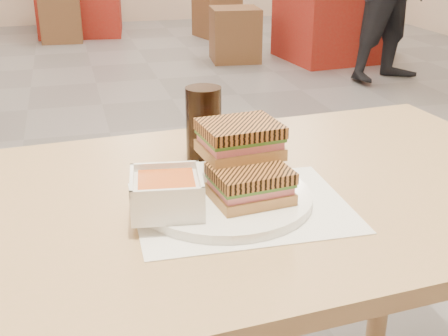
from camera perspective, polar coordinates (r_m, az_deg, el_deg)
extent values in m
cube|color=#9F7F4E|center=(1.01, 1.05, -3.02)|extent=(1.25, 0.79, 0.03)
cylinder|color=#9F7F4E|center=(1.66, 15.43, -7.64)|extent=(0.06, 0.06, 0.72)
cube|color=white|center=(0.95, 1.70, -3.78)|extent=(0.35, 0.28, 0.00)
cylinder|color=white|center=(0.96, 0.05, -2.86)|extent=(0.29, 0.29, 0.02)
cube|color=white|center=(0.90, -5.57, -2.75)|extent=(0.12, 0.12, 0.05)
cube|color=orange|center=(0.89, -5.63, -1.28)|extent=(0.10, 0.10, 0.01)
cube|color=white|center=(0.89, -2.33, -0.90)|extent=(0.02, 0.11, 0.01)
cube|color=white|center=(0.89, -8.95, -1.23)|extent=(0.02, 0.11, 0.01)
cube|color=white|center=(0.94, -5.75, 0.19)|extent=(0.11, 0.02, 0.01)
cube|color=white|center=(0.84, -5.50, -2.46)|extent=(0.11, 0.02, 0.01)
cube|color=#B08045|center=(0.94, 2.53, -2.53)|extent=(0.13, 0.11, 0.02)
cube|color=#D2696D|center=(0.93, 2.54, -1.70)|extent=(0.12, 0.10, 0.01)
cube|color=#386B23|center=(0.93, 2.55, -1.20)|extent=(0.13, 0.11, 0.01)
cube|color=#955A25|center=(0.92, 2.57, -0.52)|extent=(0.13, 0.11, 0.02)
cube|color=#B08045|center=(0.98, 1.53, 1.79)|extent=(0.14, 0.12, 0.02)
cube|color=#D2696D|center=(0.97, 1.54, 2.65)|extent=(0.13, 0.11, 0.01)
cube|color=#386B23|center=(0.97, 1.54, 3.18)|extent=(0.13, 0.11, 0.01)
cube|color=#955A25|center=(0.96, 1.55, 3.88)|extent=(0.14, 0.12, 0.02)
cylinder|color=black|center=(1.11, -1.98, 4.21)|extent=(0.07, 0.07, 0.15)
cube|color=maroon|center=(5.64, 10.27, 13.93)|extent=(0.89, 0.89, 0.71)
cube|color=brown|center=(5.50, 1.07, 12.82)|extent=(0.47, 0.47, 0.48)
cube|color=brown|center=(5.92, 13.73, 12.63)|extent=(0.42, 0.42, 0.42)
cube|color=brown|center=(6.69, -15.51, 13.74)|extent=(0.44, 0.44, 0.47)
cube|color=brown|center=(6.76, -0.69, 14.63)|extent=(0.51, 0.51, 0.47)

